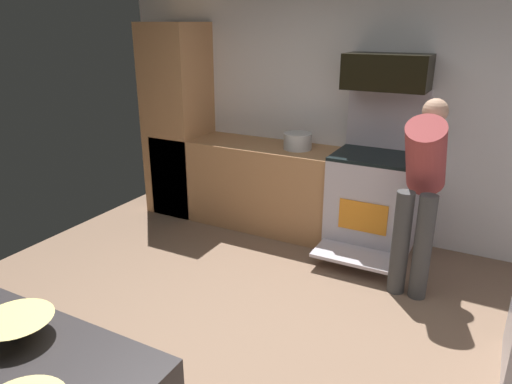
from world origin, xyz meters
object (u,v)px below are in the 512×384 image
(oven_range, at_px, (373,199))
(mixing_bowl_small, at_px, (18,328))
(person_cook, at_px, (421,184))
(stock_pot, at_px, (298,141))
(microwave, at_px, (387,72))

(oven_range, relative_size, mixing_bowl_small, 5.26)
(person_cook, distance_m, stock_pot, 1.42)
(oven_range, distance_m, person_cook, 0.85)
(person_cook, bearing_deg, stock_pot, 156.10)
(microwave, distance_m, stock_pot, 1.07)
(stock_pot, bearing_deg, mixing_bowl_small, -86.53)
(oven_range, height_order, stock_pot, oven_range)
(person_cook, height_order, mixing_bowl_small, person_cook)
(person_cook, bearing_deg, mixing_bowl_small, -112.04)
(microwave, bearing_deg, oven_range, -90.00)
(person_cook, xyz_separation_m, stock_pot, (-1.30, 0.57, 0.07))
(oven_range, relative_size, microwave, 2.06)
(person_cook, height_order, stock_pot, person_cook)
(microwave, bearing_deg, person_cook, -52.89)
(microwave, bearing_deg, mixing_bowl_small, -100.14)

